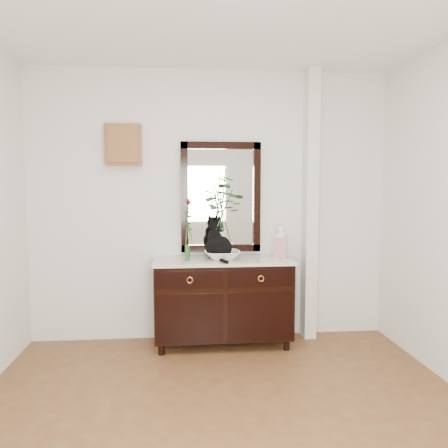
{
  "coord_description": "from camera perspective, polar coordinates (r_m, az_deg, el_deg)",
  "views": [
    {
      "loc": [
        -0.29,
        -2.41,
        1.56
      ],
      "look_at": [
        0.1,
        1.63,
        1.2
      ],
      "focal_mm": 35.0,
      "sensor_mm": 36.0,
      "label": 1
    }
  ],
  "objects": [
    {
      "name": "wall_mirror",
      "position": [
        4.39,
        -0.42,
        3.51
      ],
      "size": [
        0.8,
        0.06,
        1.1
      ],
      "color": "black",
      "rests_on": "wall_back"
    },
    {
      "name": "cat",
      "position": [
        4.17,
        -0.69,
        -2.03
      ],
      "size": [
        0.36,
        0.4,
        0.39
      ],
      "primitive_type": null,
      "rotation": [
        0.0,
        0.0,
        0.31
      ],
      "color": "black",
      "rests_on": "sideboard"
    },
    {
      "name": "key_cabinet",
      "position": [
        4.4,
        -13.0,
        10.03
      ],
      "size": [
        0.35,
        0.1,
        0.4
      ],
      "primitive_type": "cube",
      "color": "brown",
      "rests_on": "wall_back"
    },
    {
      "name": "pilaster",
      "position": [
        4.5,
        11.16,
        2.31
      ],
      "size": [
        0.12,
        0.2,
        2.7
      ],
      "primitive_type": "cube",
      "color": "silver",
      "rests_on": "ground"
    },
    {
      "name": "bud_vase_rose",
      "position": [
        4.1,
        -4.82,
        -0.82
      ],
      "size": [
        0.08,
        0.08,
        0.58
      ],
      "primitive_type": null,
      "rotation": [
        0.0,
        0.0,
        -0.21
      ],
      "color": "#2B602C",
      "rests_on": "sideboard"
    },
    {
      "name": "sideboard",
      "position": [
        4.3,
        -0.13,
        -9.57
      ],
      "size": [
        1.33,
        0.52,
        0.82
      ],
      "color": "black",
      "rests_on": "ground"
    },
    {
      "name": "ginger_jar",
      "position": [
        4.31,
        7.4,
        -2.24
      ],
      "size": [
        0.16,
        0.16,
        0.33
      ],
      "primitive_type": null,
      "rotation": [
        0.0,
        0.0,
        -0.34
      ],
      "color": "white",
      "rests_on": "sideboard"
    },
    {
      "name": "lotus_bowl",
      "position": [
        4.2,
        -0.22,
        -4.08
      ],
      "size": [
        0.36,
        0.36,
        0.08
      ],
      "primitive_type": "imported",
      "rotation": [
        0.0,
        0.0,
        0.04
      ],
      "color": "white",
      "rests_on": "sideboard"
    },
    {
      "name": "vase_branches",
      "position": [
        4.15,
        -0.22,
        1.54
      ],
      "size": [
        0.52,
        0.52,
        0.87
      ],
      "primitive_type": null,
      "rotation": [
        0.0,
        0.0,
        -0.3
      ],
      "color": "silver",
      "rests_on": "lotus_bowl"
    },
    {
      "name": "wall_back",
      "position": [
        4.4,
        -1.73,
        2.34
      ],
      "size": [
        3.6,
        0.04,
        2.7
      ],
      "primitive_type": "cube",
      "color": "silver",
      "rests_on": "ground"
    }
  ]
}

